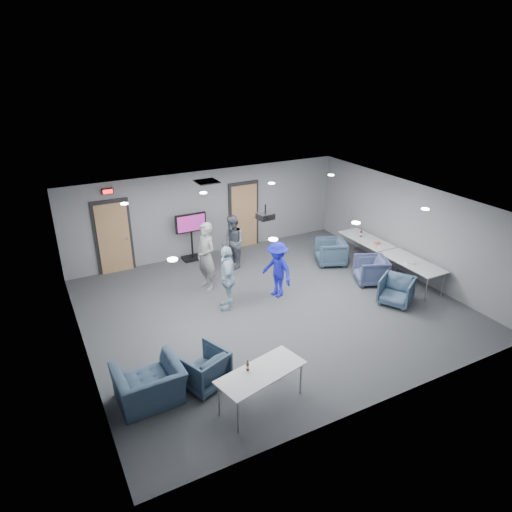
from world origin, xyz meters
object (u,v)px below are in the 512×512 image
chair_front_b (149,385)px  projector (265,216)px  bottle_front (248,366)px  person_b (233,242)px  table_right_a (366,240)px  table_front_left (261,374)px  person_c (227,278)px  chair_right_a (331,252)px  chair_right_c (396,291)px  chair_front_a (203,368)px  chair_right_b (371,270)px  person_d (277,269)px  tv_stand (191,234)px  table_right_b (412,263)px  person_a (206,256)px  bottle_right (361,234)px

chair_front_b → projector: projector is taller
bottle_front → person_b: bearing=67.6°
person_b → projector: size_ratio=4.13×
table_right_a → table_front_left: (-5.90, -4.12, -0.01)m
person_c → chair_right_a: 4.01m
chair_front_b → table_front_left: chair_front_b is taller
bottle_front → projector: bearing=56.4°
chair_right_c → chair_front_a: bearing=-114.2°
bottle_front → chair_right_b: bearing=27.5°
person_d → tv_stand: 3.49m
bottle_front → tv_stand: (1.38, 6.60, 0.03)m
person_c → table_right_b: bearing=96.8°
person_b → bottle_front: bearing=-21.6°
chair_right_b → projector: projector is taller
person_b → table_right_b: 5.11m
person_a → chair_right_a: size_ratio=2.21×
table_right_b → bottle_right: 2.13m
chair_right_b → tv_stand: 5.48m
tv_stand → person_d: bearing=-70.9°
table_right_b → bottle_front: bearing=108.8°
person_d → projector: projector is taller
person_b → bottle_front: (-2.24, -5.43, -0.00)m
chair_right_b → person_b: bearing=-108.7°
person_c → tv_stand: 3.27m
person_b → table_front_left: (-2.05, -5.58, -0.13)m
projector → chair_front_a: bearing=-145.3°
chair_front_a → person_c: bearing=-144.8°
person_c → chair_right_c: (3.91, -1.83, -0.48)m
table_right_a → projector: (-4.08, -0.94, 1.72)m
table_front_left → projector: projector is taller
chair_right_a → chair_right_c: bearing=23.6°
chair_right_a → table_front_left: size_ratio=0.48×
person_c → chair_front_a: 3.03m
table_right_b → person_b: bearing=48.9°
table_front_left → chair_right_c: bearing=6.1°
chair_right_b → projector: size_ratio=2.12×
chair_right_c → bottle_front: (-5.03, -1.51, 0.45)m
bottle_right → chair_front_b: bearing=-156.4°
person_a → tv_stand: bearing=159.8°
table_right_b → table_front_left: 6.30m
person_c → chair_right_b: bearing=102.7°
person_b → tv_stand: 1.45m
chair_right_a → bottle_front: bearing=-26.6°
chair_right_c → table_right_a: same height
bottle_front → chair_right_a: bearing=40.6°
person_a → chair_right_c: (3.97, -3.06, -0.58)m
chair_right_b → chair_right_a: bearing=-147.6°
table_right_a → table_right_b: bearing=-180.0°
chair_right_b → chair_front_b: bearing=-51.2°
person_a → chair_right_a: person_a is taller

